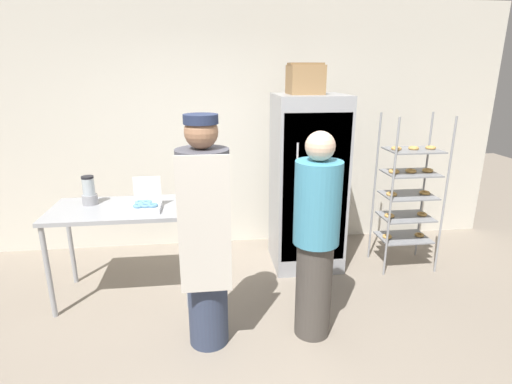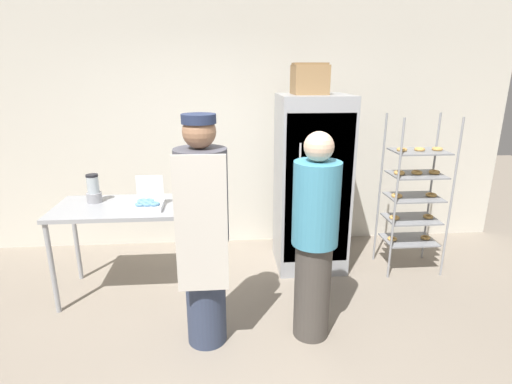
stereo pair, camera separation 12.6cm
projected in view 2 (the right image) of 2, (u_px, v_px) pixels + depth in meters
The scene contains 10 objects.
ground_plane at pixel (257, 372), 2.83m from camera, with size 14.00×14.00×0.00m, color gray.
back_wall at pixel (240, 128), 4.68m from camera, with size 6.40×0.12×2.81m, color silver.
refrigerator at pixel (311, 184), 4.17m from camera, with size 0.71×0.70×1.83m.
baking_rack at pixel (414, 195), 4.11m from camera, with size 0.59×0.43×1.64m.
prep_counter at pixel (125, 215), 3.64m from camera, with size 1.24×0.67×0.88m.
donut_box at pixel (148, 204), 3.51m from camera, with size 0.24×0.24×0.28m.
blender_pitcher at pixel (94, 190), 3.67m from camera, with size 0.14×0.14×0.26m.
cardboard_storage_box at pixel (309, 79), 3.90m from camera, with size 0.34×0.35×0.30m.
person_baker at pixel (203, 232), 2.91m from camera, with size 0.38×0.39×1.77m.
person_customer at pixel (315, 238), 3.01m from camera, with size 0.35×0.35×1.65m.
Camera 2 is at (-0.19, -2.33, 2.05)m, focal length 28.00 mm.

